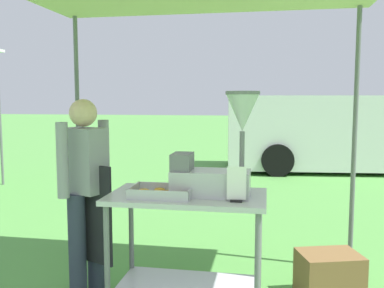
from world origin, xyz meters
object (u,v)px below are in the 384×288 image
vendor (86,187)px  supply_crate (329,275)px  donut_fryer (218,159)px  van_white (347,132)px  menu_sign (236,187)px  donut_cart (187,230)px  donut_tray (162,193)px

vendor → supply_crate: 2.10m
donut_fryer → van_white: 7.41m
menu_sign → donut_cart: bearing=155.3°
menu_sign → supply_crate: menu_sign is taller
donut_tray → donut_fryer: 0.47m
donut_tray → vendor: size_ratio=0.27×
donut_fryer → van_white: bearing=73.3°
donut_tray → vendor: 0.77m
donut_tray → supply_crate: (1.25, 0.57, -0.76)m
vendor → donut_fryer: bearing=-9.7°
donut_fryer → supply_crate: bearing=28.9°
supply_crate → vendor: bearing=-171.7°
menu_sign → supply_crate: (0.71, 0.64, -0.84)m
donut_fryer → supply_crate: 1.40m
supply_crate → van_white: van_white is taller
donut_cart → vendor: size_ratio=0.71×
donut_cart → donut_fryer: 0.58m
donut_cart → menu_sign: 0.55m
donut_tray → van_white: size_ratio=0.08×
supply_crate → van_white: 6.78m
donut_fryer → supply_crate: (0.85, 0.47, -1.00)m
donut_cart → menu_sign: bearing=-24.7°
donut_tray → donut_fryer: donut_fryer is taller
menu_sign → vendor: size_ratio=0.15×
donut_tray → vendor: vendor is taller
donut_cart → donut_fryer: donut_fryer is taller
van_white → donut_tray: bearing=-109.3°
donut_tray → menu_sign: bearing=-7.4°
supply_crate → van_white: size_ratio=0.10×
donut_cart → donut_tray: size_ratio=2.60×
donut_tray → menu_sign: size_ratio=1.83×
donut_tray → vendor: bearing=157.9°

